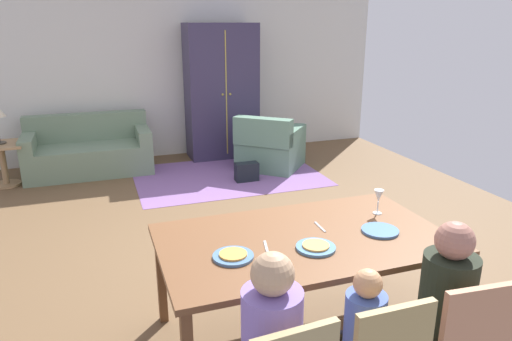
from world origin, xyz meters
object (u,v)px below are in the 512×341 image
object	(u,v)px
couch	(89,152)
handbag	(247,172)
plate_near_child	(316,247)
armchair	(270,147)
side_table	(3,158)
person_woman	(440,316)
armoire	(221,92)
dining_table	(303,245)
plate_near_man	(233,256)
dining_chair_woman	(460,338)
plate_near_woman	(380,231)
wine_glass	(379,197)

from	to	relation	value
couch	handbag	size ratio (longest dim) A/B	5.42
plate_near_child	armchair	size ratio (longest dim) A/B	0.21
couch	armchair	xyz separation A→B (m)	(2.55, -0.70, 0.02)
side_table	couch	bearing A→B (deg)	13.36
person_woman	armoire	world-z (taller)	armoire
person_woman	handbag	distance (m)	4.06
plate_near_child	side_table	distance (m)	5.04
armoire	plate_near_child	bearing A→B (deg)	-98.46
dining_table	couch	distance (m)	4.68
dining_table	plate_near_man	distance (m)	0.54
armchair	plate_near_man	bearing A→B (deg)	-113.91
plate_near_man	plate_near_child	distance (m)	0.52
couch	plate_near_child	bearing A→B (deg)	-73.80
person_woman	dining_chair_woman	bearing A→B (deg)	-93.28
plate_near_child	armchair	xyz separation A→B (m)	(1.20, 3.95, -0.45)
plate_near_man	couch	bearing A→B (deg)	100.24
dining_table	person_woman	xyz separation A→B (m)	(0.52, -0.73, -0.18)
armchair	side_table	bearing A→B (deg)	173.10
dining_table	couch	size ratio (longest dim) A/B	1.09
dining_chair_woman	couch	size ratio (longest dim) A/B	0.50
dining_table	dining_chair_woman	size ratio (longest dim) A/B	2.18
dining_chair_woman	handbag	size ratio (longest dim) A/B	2.72
plate_near_man	plate_near_child	size ratio (longest dim) A/B	1.00
plate_near_woman	wine_glass	size ratio (longest dim) A/B	1.34
person_woman	armoire	bearing A→B (deg)	87.91
couch	plate_near_man	bearing A→B (deg)	-79.76
side_table	wine_glass	bearing A→B (deg)	-52.26
side_table	handbag	bearing A→B (deg)	-16.06
plate_near_child	armoire	distance (m)	4.92
armoire	handbag	bearing A→B (deg)	-91.39
dining_table	side_table	bearing A→B (deg)	120.07
person_woman	handbag	bearing A→B (deg)	87.67
dining_table	person_woman	size ratio (longest dim) A/B	1.71
person_woman	couch	distance (m)	5.53
dining_table	plate_near_woman	distance (m)	0.54
plate_near_child	person_woman	size ratio (longest dim) A/B	0.23
handbag	person_woman	bearing A→B (deg)	-92.33
dining_chair_woman	couch	bearing A→B (deg)	109.13
handbag	side_table	bearing A→B (deg)	163.94
couch	armoire	xyz separation A→B (m)	(2.07, 0.21, 0.75)
couch	wine_glass	bearing A→B (deg)	-64.64
dining_table	plate_near_woman	world-z (taller)	plate_near_woman
armchair	wine_glass	bearing A→B (deg)	-98.25
plate_near_woman	dining_chair_woman	distance (m)	0.85
dining_table	side_table	size ratio (longest dim) A/B	3.27
plate_near_child	side_table	bearing A→B (deg)	119.04
dining_chair_woman	handbag	bearing A→B (deg)	87.64
plate_near_child	dining_chair_woman	distance (m)	0.93
plate_near_man	handbag	size ratio (longest dim) A/B	0.78
side_table	plate_near_man	bearing A→B (deg)	-66.13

